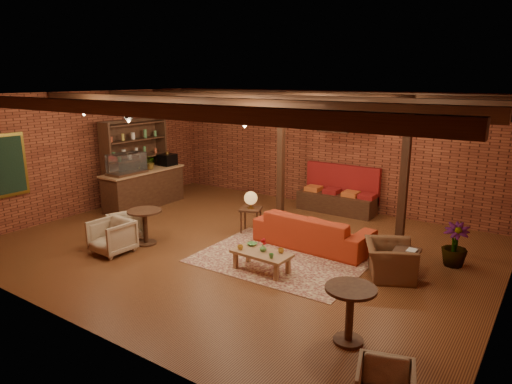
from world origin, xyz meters
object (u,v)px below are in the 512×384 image
Objects in this scene: sofa at (313,230)px; armchair_a at (125,226)px; armchair_b at (112,235)px; round_table_right at (350,306)px; side_table_book at (407,252)px; armchair_right at (390,254)px; plant_tall at (460,202)px; round_table_left at (145,221)px; coffee_table at (261,254)px; side_table_lamp at (251,201)px.

sofa is 3.79× the size of armchair_a.
round_table_right reaches higher than armchair_b.
armchair_a is 1.26× the size of side_table_book.
side_table_book is (0.24, 0.20, 0.04)m from armchair_right.
plant_tall is (0.61, 3.61, 0.73)m from round_table_right.
round_table_left is at bearing 79.23° from armchair_right.
armchair_b is 5.53m from armchair_right.
sofa is 3.24× the size of armchair_b.
coffee_table is at bearing -150.11° from side_table_book.
armchair_b is 5.84m from side_table_book.
side_table_lamp is (-1.66, 0.04, 0.38)m from sofa.
round_table_left is at bearing -156.43° from plant_tall.
side_table_lamp is 3.79m from side_table_book.
plant_tall reaches higher than round_table_right.
round_table_left is 0.94× the size of round_table_right.
plant_tall is at bearing 80.34° from round_table_right.
coffee_table is at bearing 85.51° from sofa.
armchair_right reaches higher than armchair_a.
plant_tall is (4.38, 0.58, 0.53)m from side_table_lamp.
armchair_right is at bearing -9.90° from side_table_lamp.
armchair_right is 1.19× the size of round_table_right.
plant_tall is (5.81, 2.54, 0.76)m from round_table_left.
armchair_right is at bearing -57.45° from armchair_a.
armchair_right is (4.95, 1.34, -0.09)m from round_table_left.
side_table_book is 1.42m from plant_tall.
armchair_a is at bearing -134.17° from side_table_lamp.
armchair_right reaches higher than side_table_book.
side_table_lamp is at bearing 141.17° from round_table_right.
armchair_a is 0.26× the size of plant_tall.
coffee_table is at bearing -141.71° from plant_tall.
side_table_lamp is 1.20× the size of round_table_right.
armchair_b is 5.39m from round_table_right.
plant_tall is at bearing 7.51° from side_table_lamp.
round_table_left is 0.99× the size of armchair_b.
plant_tall reaches higher than armchair_right.
armchair_right is 0.32m from side_table_book.
sofa is at bearing -43.19° from armchair_a.
sofa is 2.14m from side_table_book.
coffee_table is 2.34m from armchair_right.
side_table_lamp is 4.45m from plant_tall.
armchair_a reaches higher than side_table_book.
side_table_lamp is at bearing 0.93° from sofa.
sofa is at bearing -167.26° from plant_tall.
round_table_left is 1.46× the size of side_table_book.
armchair_right is at bearing -140.01° from side_table_book.
sofa is at bearing 125.19° from round_table_right.
armchair_b is (-3.27, -2.66, 0.02)m from sofa.
side_table_lamp is 1.28× the size of round_table_left.
coffee_table is 2.30m from side_table_lamp.
round_table_right is (5.20, -1.07, 0.03)m from round_table_left.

